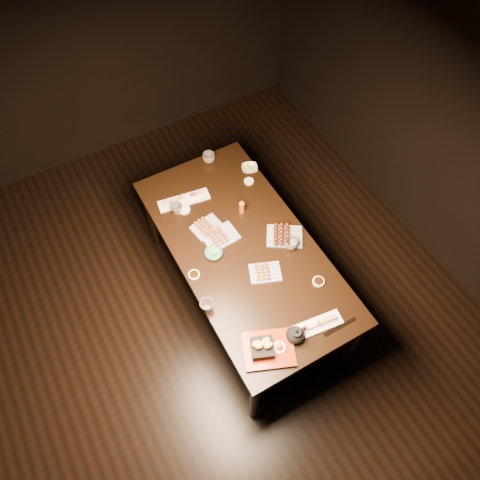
{
  "coord_description": "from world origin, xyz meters",
  "views": [
    {
      "loc": [
        -0.51,
        -1.14,
        3.44
      ],
      "look_at": [
        0.36,
        0.4,
        0.77
      ],
      "focal_mm": 35.0,
      "sensor_mm": 36.0,
      "label": 1
    }
  ],
  "objects_px": {
    "sushi_platter_near": "(315,325)",
    "condiment_bottle": "(242,206)",
    "teacup_mid_right": "(291,244)",
    "yakitori_plate_right": "(265,271)",
    "edamame_bowl_cream": "(250,168)",
    "teacup_near_left": "(207,306)",
    "tempura_tray": "(269,347)",
    "teacup_far_right": "(209,158)",
    "teapot": "(296,334)",
    "yakitori_plate_center": "(220,235)",
    "dining_table": "(243,274)",
    "teacup_far_left": "(176,209)",
    "edamame_bowl_green": "(214,254)",
    "sushi_platter_far": "(184,199)",
    "yakitori_plate_left": "(207,226)"
  },
  "relations": [
    {
      "from": "yakitori_plate_center",
      "to": "teacup_mid_right",
      "type": "distance_m",
      "value": 0.49
    },
    {
      "from": "edamame_bowl_green",
      "to": "teacup_mid_right",
      "type": "relative_size",
      "value": 1.28
    },
    {
      "from": "edamame_bowl_cream",
      "to": "tempura_tray",
      "type": "bearing_deg",
      "value": -115.37
    },
    {
      "from": "dining_table",
      "to": "condiment_bottle",
      "type": "height_order",
      "value": "condiment_bottle"
    },
    {
      "from": "yakitori_plate_right",
      "to": "tempura_tray",
      "type": "bearing_deg",
      "value": -96.88
    },
    {
      "from": "teacup_far_left",
      "to": "condiment_bottle",
      "type": "bearing_deg",
      "value": -28.47
    },
    {
      "from": "yakitori_plate_right",
      "to": "yakitori_plate_left",
      "type": "height_order",
      "value": "same"
    },
    {
      "from": "edamame_bowl_cream",
      "to": "teacup_far_left",
      "type": "bearing_deg",
      "value": -171.46
    },
    {
      "from": "sushi_platter_near",
      "to": "teacup_near_left",
      "type": "xyz_separation_m",
      "value": [
        -0.52,
        0.43,
        0.02
      ]
    },
    {
      "from": "sushi_platter_near",
      "to": "edamame_bowl_green",
      "type": "relative_size",
      "value": 2.95
    },
    {
      "from": "yakitori_plate_left",
      "to": "teapot",
      "type": "distance_m",
      "value": 0.99
    },
    {
      "from": "sushi_platter_near",
      "to": "condiment_bottle",
      "type": "relative_size",
      "value": 2.83
    },
    {
      "from": "teacup_far_right",
      "to": "teapot",
      "type": "xyz_separation_m",
      "value": [
        -0.21,
        -1.55,
        0.02
      ]
    },
    {
      "from": "sushi_platter_near",
      "to": "yakitori_plate_right",
      "type": "relative_size",
      "value": 1.76
    },
    {
      "from": "dining_table",
      "to": "edamame_bowl_cream",
      "type": "distance_m",
      "value": 0.81
    },
    {
      "from": "dining_table",
      "to": "teacup_far_right",
      "type": "relative_size",
      "value": 18.35
    },
    {
      "from": "condiment_bottle",
      "to": "sushi_platter_far",
      "type": "bearing_deg",
      "value": 137.5
    },
    {
      "from": "edamame_bowl_green",
      "to": "teacup_far_left",
      "type": "distance_m",
      "value": 0.46
    },
    {
      "from": "dining_table",
      "to": "yakitori_plate_right",
      "type": "relative_size",
      "value": 8.81
    },
    {
      "from": "teacup_mid_right",
      "to": "teacup_far_right",
      "type": "height_order",
      "value": "teacup_far_right"
    },
    {
      "from": "sushi_platter_near",
      "to": "teapot",
      "type": "bearing_deg",
      "value": -172.31
    },
    {
      "from": "sushi_platter_near",
      "to": "yakitori_plate_center",
      "type": "height_order",
      "value": "yakitori_plate_center"
    },
    {
      "from": "teacup_far_right",
      "to": "condiment_bottle",
      "type": "height_order",
      "value": "condiment_bottle"
    },
    {
      "from": "teapot",
      "to": "condiment_bottle",
      "type": "bearing_deg",
      "value": 73.44
    },
    {
      "from": "tempura_tray",
      "to": "teacup_far_right",
      "type": "height_order",
      "value": "tempura_tray"
    },
    {
      "from": "sushi_platter_near",
      "to": "tempura_tray",
      "type": "xyz_separation_m",
      "value": [
        -0.32,
        0.01,
        0.03
      ]
    },
    {
      "from": "sushi_platter_far",
      "to": "teacup_near_left",
      "type": "xyz_separation_m",
      "value": [
        -0.25,
        -0.86,
        0.02
      ]
    },
    {
      "from": "edamame_bowl_cream",
      "to": "tempura_tray",
      "type": "xyz_separation_m",
      "value": [
        -0.62,
        -1.3,
        0.04
      ]
    },
    {
      "from": "tempura_tray",
      "to": "teacup_mid_right",
      "type": "height_order",
      "value": "tempura_tray"
    },
    {
      "from": "edamame_bowl_green",
      "to": "edamame_bowl_cream",
      "type": "distance_m",
      "value": 0.81
    },
    {
      "from": "dining_table",
      "to": "yakitori_plate_right",
      "type": "bearing_deg",
      "value": -78.12
    },
    {
      "from": "teacup_far_right",
      "to": "teapot",
      "type": "relative_size",
      "value": 0.73
    },
    {
      "from": "sushi_platter_near",
      "to": "tempura_tray",
      "type": "relative_size",
      "value": 1.19
    },
    {
      "from": "teacup_far_left",
      "to": "teacup_mid_right",
      "type": "bearing_deg",
      "value": -49.5
    },
    {
      "from": "edamame_bowl_cream",
      "to": "teacup_near_left",
      "type": "bearing_deg",
      "value": -132.71
    },
    {
      "from": "edamame_bowl_cream",
      "to": "teacup_far_left",
      "type": "xyz_separation_m",
      "value": [
        -0.66,
        -0.1,
        0.02
      ]
    },
    {
      "from": "edamame_bowl_cream",
      "to": "teacup_far_left",
      "type": "height_order",
      "value": "teacup_far_left"
    },
    {
      "from": "sushi_platter_far",
      "to": "teacup_far_left",
      "type": "height_order",
      "value": "teacup_far_left"
    },
    {
      "from": "tempura_tray",
      "to": "edamame_bowl_green",
      "type": "bearing_deg",
      "value": 110.74
    },
    {
      "from": "teacup_mid_right",
      "to": "yakitori_plate_right",
      "type": "bearing_deg",
      "value": -160.49
    },
    {
      "from": "yakitori_plate_right",
      "to": "teacup_near_left",
      "type": "height_order",
      "value": "teacup_near_left"
    },
    {
      "from": "teapot",
      "to": "condiment_bottle",
      "type": "distance_m",
      "value": 1.01
    },
    {
      "from": "yakitori_plate_right",
      "to": "teapot",
      "type": "relative_size",
      "value": 1.53
    },
    {
      "from": "dining_table",
      "to": "yakitori_plate_center",
      "type": "height_order",
      "value": "yakitori_plate_center"
    },
    {
      "from": "teacup_far_left",
      "to": "condiment_bottle",
      "type": "distance_m",
      "value": 0.47
    },
    {
      "from": "edamame_bowl_green",
      "to": "tempura_tray",
      "type": "distance_m",
      "value": 0.76
    },
    {
      "from": "dining_table",
      "to": "tempura_tray",
      "type": "xyz_separation_m",
      "value": [
        -0.23,
        -0.71,
        0.43
      ]
    },
    {
      "from": "teacup_far_left",
      "to": "teacup_far_right",
      "type": "distance_m",
      "value": 0.54
    },
    {
      "from": "teacup_far_right",
      "to": "tempura_tray",
      "type": "bearing_deg",
      "value": -104.17
    },
    {
      "from": "sushi_platter_far",
      "to": "edamame_bowl_green",
      "type": "relative_size",
      "value": 3.1
    }
  ]
}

